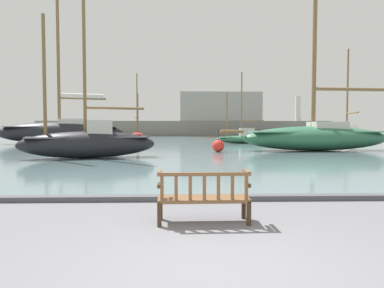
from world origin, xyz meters
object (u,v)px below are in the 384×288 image
object	(u,v)px
park_bench	(203,197)
sailboat_outer_port	(317,136)
sailboat_far_starboard	(89,142)
channel_buoy	(218,146)
sailboat_outer_starboard	(347,133)
sailboat_centre_channel	(243,138)
sailboat_nearest_starboard	(137,135)
sailboat_distant_harbor	(63,131)

from	to	relation	value
park_bench	sailboat_outer_port	distance (m)	19.42
sailboat_far_starboard	channel_buoy	xyz separation A→B (m)	(7.19, 4.15, -0.45)
sailboat_outer_starboard	channel_buoy	bearing A→B (deg)	-130.90
park_bench	channel_buoy	size ratio (longest dim) A/B	1.08
sailboat_centre_channel	channel_buoy	size ratio (longest dim) A/B	4.73
sailboat_outer_port	channel_buoy	bearing A→B (deg)	-170.83
sailboat_centre_channel	sailboat_outer_starboard	world-z (taller)	sailboat_outer_starboard
sailboat_centre_channel	sailboat_nearest_starboard	bearing A→B (deg)	138.69
sailboat_distant_harbor	sailboat_far_starboard	bearing A→B (deg)	-66.85
sailboat_outer_starboard	sailboat_nearest_starboard	bearing A→B (deg)	-179.01
park_bench	sailboat_outer_starboard	world-z (taller)	sailboat_outer_starboard
sailboat_nearest_starboard	sailboat_outer_port	distance (m)	25.73
park_bench	sailboat_far_starboard	xyz separation A→B (m)	(-5.24, 12.01, 0.45)
sailboat_far_starboard	channel_buoy	size ratio (longest dim) A/B	5.96
sailboat_centre_channel	sailboat_outer_starboard	size ratio (longest dim) A/B	0.59
park_bench	sailboat_centre_channel	bearing A→B (deg)	78.55
sailboat_far_starboard	channel_buoy	distance (m)	8.31
sailboat_distant_harbor	sailboat_outer_starboard	world-z (taller)	sailboat_distant_harbor
sailboat_distant_harbor	sailboat_outer_port	xyz separation A→B (m)	(20.97, -10.80, -0.25)
sailboat_nearest_starboard	sailboat_far_starboard	size ratio (longest dim) A/B	0.96
sailboat_outer_starboard	sailboat_distant_harbor	bearing A→B (deg)	-162.55
sailboat_distant_harbor	sailboat_outer_starboard	size ratio (longest dim) A/B	1.17
sailboat_distant_harbor	sailboat_outer_starboard	xyz separation A→B (m)	(33.50, 10.53, -0.41)
sailboat_distant_harbor	channel_buoy	size ratio (longest dim) A/B	9.32
sailboat_far_starboard	sailboat_distant_harbor	bearing A→B (deg)	113.15
channel_buoy	sailboat_far_starboard	bearing A→B (deg)	-150.03
sailboat_outer_starboard	sailboat_nearest_starboard	xyz separation A→B (m)	(-27.60, -0.48, -0.23)
park_bench	sailboat_distant_harbor	xyz separation A→B (m)	(-12.11, 28.07, 0.87)
sailboat_distant_harbor	sailboat_outer_port	distance (m)	23.59
park_bench	sailboat_centre_channel	distance (m)	28.30
sailboat_nearest_starboard	park_bench	bearing A→B (deg)	-80.76
sailboat_outer_port	sailboat_far_starboard	distance (m)	15.06
sailboat_outer_port	sailboat_centre_channel	bearing A→B (deg)	107.24
channel_buoy	sailboat_distant_harbor	bearing A→B (deg)	139.71
sailboat_outer_port	sailboat_nearest_starboard	bearing A→B (deg)	125.85
sailboat_distant_harbor	sailboat_far_starboard	distance (m)	17.47
sailboat_outer_port	channel_buoy	distance (m)	7.03
sailboat_centre_channel	park_bench	bearing A→B (deg)	-101.45
sailboat_distant_harbor	sailboat_far_starboard	xyz separation A→B (m)	(6.87, -16.06, -0.41)
park_bench	sailboat_outer_port	world-z (taller)	sailboat_outer_port
park_bench	sailboat_centre_channel	size ratio (longest dim) A/B	0.23
park_bench	sailboat_far_starboard	bearing A→B (deg)	113.57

